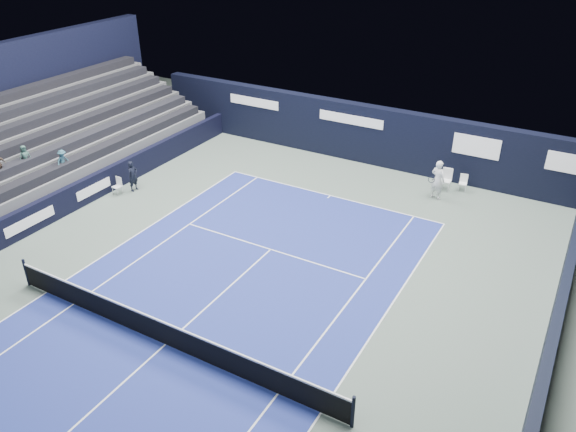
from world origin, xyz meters
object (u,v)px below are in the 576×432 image
Objects in this scene: line_judge_chair at (118,184)px; tennis_player at (438,180)px; folding_chair_back_b at (463,181)px; tennis_net at (164,332)px; folding_chair_back_a at (447,175)px.

tennis_player is (13.29, 7.05, 0.47)m from line_judge_chair.
folding_chair_back_b is 16.45m from tennis_net.
line_judge_chair is 0.45× the size of tennis_player.
folding_chair_back_a is 0.08× the size of tennis_net.
line_judge_chair is (-14.18, -8.51, 0.01)m from folding_chair_back_b.
line_judge_chair is 15.05m from tennis_player.
tennis_net is (8.89, -7.07, 0.02)m from line_judge_chair.
tennis_player is at bearing -129.20° from folding_chair_back_b.
tennis_player is at bearing -99.29° from folding_chair_back_a.
tennis_player is (-0.14, -1.18, 0.23)m from folding_chair_back_a.
line_judge_chair is at bearing -152.07° from tennis_player.
tennis_net is (-5.29, -15.57, 0.04)m from folding_chair_back_b.
folding_chair_back_a is 0.84m from folding_chair_back_b.
folding_chair_back_b is at bearing 34.03° from line_judge_chair.
tennis_net is at bearing -107.32° from tennis_player.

